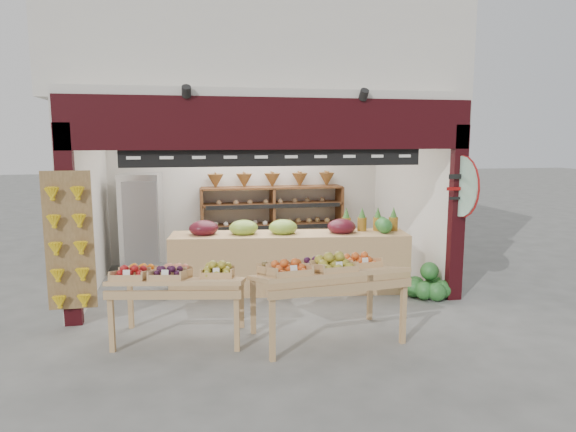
# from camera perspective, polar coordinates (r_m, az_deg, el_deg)

# --- Properties ---
(ground) EXTENTS (60.00, 60.00, 0.00)m
(ground) POSITION_cam_1_polar(r_m,az_deg,el_deg) (8.49, -2.46, -8.18)
(ground) COLOR #63635E
(ground) RESTS_ON ground
(shop_structure) EXTENTS (6.36, 5.12, 5.40)m
(shop_structure) POSITION_cam_1_polar(r_m,az_deg,el_deg) (9.83, -4.16, 17.19)
(shop_structure) COLOR beige
(shop_structure) RESTS_ON ground
(banana_board) EXTENTS (0.60, 0.15, 1.80)m
(banana_board) POSITION_cam_1_polar(r_m,az_deg,el_deg) (7.13, -23.16, -2.88)
(banana_board) COLOR olive
(banana_board) RESTS_ON ground
(gift_sign) EXTENTS (0.04, 0.93, 0.92)m
(gift_sign) POSITION_cam_1_polar(r_m,az_deg,el_deg) (8.00, 18.72, 3.13)
(gift_sign) COLOR #A7D2B6
(gift_sign) RESTS_ON ground
(back_shelving) EXTENTS (2.84, 0.46, 1.77)m
(back_shelving) POSITION_cam_1_polar(r_m,az_deg,el_deg) (10.23, -1.75, 1.07)
(back_shelving) COLOR brown
(back_shelving) RESTS_ON ground
(refrigerator) EXTENTS (0.77, 0.77, 1.82)m
(refrigerator) POSITION_cam_1_polar(r_m,az_deg,el_deg) (9.81, -15.92, -0.76)
(refrigerator) COLOR silver
(refrigerator) RESTS_ON ground
(cardboard_stack) EXTENTS (1.04, 0.74, 0.61)m
(cardboard_stack) POSITION_cam_1_polar(r_m,az_deg,el_deg) (8.45, -9.52, -6.79)
(cardboard_stack) COLOR silver
(cardboard_stack) RESTS_ON ground
(mid_counter) EXTENTS (3.84, 1.22, 1.17)m
(mid_counter) POSITION_cam_1_polar(r_m,az_deg,el_deg) (8.31, 0.08, -4.86)
(mid_counter) COLOR tan
(mid_counter) RESTS_ON ground
(display_table_left) EXTENTS (1.70, 1.14, 1.00)m
(display_table_left) POSITION_cam_1_polar(r_m,az_deg,el_deg) (6.45, -12.86, -6.68)
(display_table_left) COLOR tan
(display_table_left) RESTS_ON ground
(display_table_right) EXTENTS (1.85, 1.17, 1.10)m
(display_table_right) POSITION_cam_1_polar(r_m,az_deg,el_deg) (6.28, 3.63, -6.04)
(display_table_right) COLOR tan
(display_table_right) RESTS_ON ground
(watermelon_pile) EXTENTS (0.70, 0.70, 0.55)m
(watermelon_pile) POSITION_cam_1_polar(r_m,az_deg,el_deg) (8.35, 15.28, -7.48)
(watermelon_pile) COLOR #194D1E
(watermelon_pile) RESTS_ON ground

